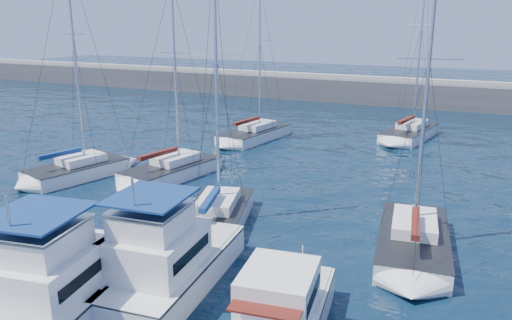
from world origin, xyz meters
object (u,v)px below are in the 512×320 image
at_px(sailboat_mid_d, 413,241).
at_px(motor_yacht_stbd_inner, 165,263).
at_px(sailboat_mid_b, 172,170).
at_px(sailboat_back_a, 255,134).
at_px(sailboat_back_b, 410,132).
at_px(motor_yacht_port_inner, 60,284).
at_px(sailboat_mid_c, 216,216).
at_px(sailboat_mid_a, 77,170).
at_px(motor_yacht_stbd_outer, 282,312).

bearing_deg(sailboat_mid_d, motor_yacht_stbd_inner, -145.45).
distance_m(sailboat_mid_b, sailboat_back_a, 12.90).
height_order(sailboat_mid_d, sailboat_back_b, sailboat_back_b).
distance_m(motor_yacht_port_inner, sailboat_mid_d, 15.61).
bearing_deg(sailboat_back_b, sailboat_mid_c, -93.26).
bearing_deg(sailboat_back_b, sailboat_back_a, -142.60).
xyz_separation_m(motor_yacht_port_inner, sailboat_back_b, (6.96, 35.45, -0.59)).
relative_size(motor_yacht_stbd_inner, sailboat_mid_d, 0.59).
relative_size(motor_yacht_port_inner, sailboat_mid_c, 0.63).
relative_size(sailboat_mid_b, sailboat_back_a, 0.95).
relative_size(motor_yacht_stbd_inner, sailboat_mid_c, 0.59).
height_order(sailboat_mid_c, sailboat_mid_d, sailboat_mid_c).
bearing_deg(sailboat_mid_b, sailboat_mid_d, -5.29).
relative_size(motor_yacht_port_inner, motor_yacht_stbd_inner, 1.08).
xyz_separation_m(motor_yacht_port_inner, sailboat_mid_a, (-11.97, 12.81, -0.58)).
xyz_separation_m(motor_yacht_port_inner, sailboat_back_a, (-5.85, 28.66, -0.62)).
height_order(sailboat_mid_c, sailboat_back_b, sailboat_back_b).
distance_m(motor_yacht_stbd_outer, sailboat_mid_c, 10.17).
height_order(sailboat_mid_a, sailboat_mid_c, sailboat_mid_a).
distance_m(sailboat_mid_c, sailboat_mid_d, 10.04).
relative_size(sailboat_mid_d, sailboat_back_a, 1.00).
height_order(sailboat_mid_b, sailboat_mid_c, sailboat_mid_c).
xyz_separation_m(motor_yacht_stbd_outer, sailboat_back_b, (-1.07, 33.32, -0.40)).
relative_size(motor_yacht_stbd_outer, sailboat_mid_d, 0.44).
xyz_separation_m(sailboat_mid_a, sailboat_mid_d, (23.02, -1.79, -0.03)).
bearing_deg(motor_yacht_stbd_inner, motor_yacht_stbd_outer, -16.71).
bearing_deg(sailboat_mid_c, sailboat_mid_d, -9.15).
bearing_deg(sailboat_back_b, motor_yacht_port_inner, -91.64).
bearing_deg(sailboat_back_a, motor_yacht_stbd_inner, -63.83).
height_order(motor_yacht_stbd_outer, sailboat_mid_a, sailboat_mid_a).
xyz_separation_m(motor_yacht_stbd_inner, sailboat_mid_b, (-8.54, 12.67, -0.62)).
distance_m(sailboat_mid_c, sailboat_back_b, 26.53).
bearing_deg(sailboat_mid_b, motor_yacht_stbd_outer, -33.86).
bearing_deg(sailboat_mid_c, sailboat_mid_b, 121.79).
xyz_separation_m(motor_yacht_stbd_inner, sailboat_back_b, (4.46, 32.36, -0.59)).
height_order(sailboat_mid_b, sailboat_mid_d, sailboat_mid_d).
bearing_deg(motor_yacht_stbd_outer, sailboat_mid_c, 123.97).
height_order(sailboat_back_a, sailboat_back_b, sailboat_back_b).
bearing_deg(sailboat_mid_a, sailboat_back_b, 64.26).
bearing_deg(motor_yacht_port_inner, sailboat_mid_c, 72.88).
bearing_deg(motor_yacht_port_inner, sailboat_mid_b, 100.51).
bearing_deg(sailboat_mid_c, sailboat_back_b, 59.88).
height_order(sailboat_mid_b, sailboat_back_a, sailboat_back_a).
xyz_separation_m(motor_yacht_stbd_inner, sailboat_mid_a, (-14.47, 9.72, -0.58)).
bearing_deg(sailboat_mid_c, sailboat_back_a, 92.65).
bearing_deg(motor_yacht_stbd_outer, sailboat_back_a, 108.70).
distance_m(motor_yacht_stbd_inner, sailboat_mid_c, 6.66).
bearing_deg(motor_yacht_port_inner, sailboat_mid_d, 34.43).
bearing_deg(motor_yacht_port_inner, sailboat_back_b, 68.41).
distance_m(motor_yacht_stbd_inner, sailboat_mid_d, 11.68).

